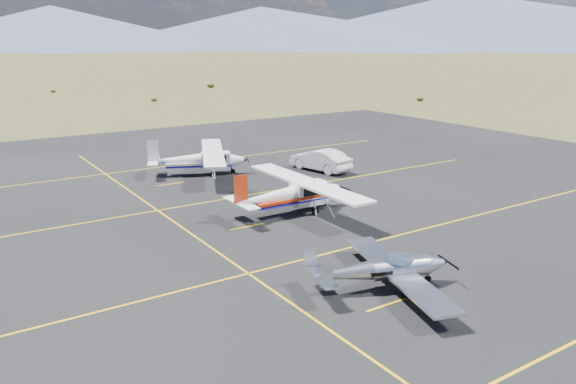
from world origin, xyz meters
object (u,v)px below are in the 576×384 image
object	(u,v)px
aircraft_cessna	(291,193)
aircraft_plain	(199,159)
sedan	(320,160)
aircraft_low_wing	(384,269)

from	to	relation	value
aircraft_cessna	aircraft_plain	distance (m)	11.67
aircraft_plain	sedan	world-z (taller)	aircraft_plain
aircraft_low_wing	sedan	xyz separation A→B (m)	(10.31, 18.39, 0.00)
aircraft_low_wing	aircraft_cessna	xyz separation A→B (m)	(2.45, 10.56, 0.37)
aircraft_cessna	aircraft_plain	xyz separation A→B (m)	(-0.54, 11.66, -0.01)
aircraft_cessna	aircraft_plain	size ratio (longest dim) A/B	1.04
aircraft_cessna	sedan	bearing A→B (deg)	45.12
aircraft_cessna	aircraft_plain	bearing A→B (deg)	92.90
sedan	aircraft_plain	bearing A→B (deg)	-35.88
aircraft_cessna	aircraft_plain	world-z (taller)	aircraft_cessna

